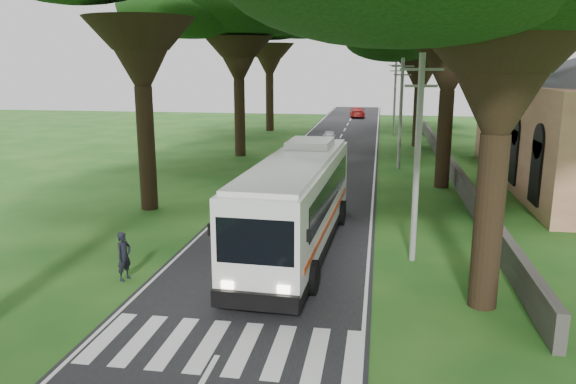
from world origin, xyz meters
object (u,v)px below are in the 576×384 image
Objects in this scene: pole_mid at (401,112)px; distant_car_a at (329,136)px; pole_near at (417,156)px; pole_far at (395,96)px; distant_car_c at (357,112)px; pedestrian at (124,256)px; coach_bus at (297,202)px.

pole_mid reaches higher than distant_car_a.
pole_near and pole_mid have the same top height.
distant_car_a is (-6.30, -6.86, -3.56)m from pole_far.
distant_car_c is at bearing 94.52° from pole_near.
distant_car_a is 1.95× the size of pedestrian.
coach_bus is 7.45× the size of pedestrian.
pole_near reaches higher than distant_car_c.
pole_far is at bearing -139.06° from distant_car_a.
coach_bus is at bearing 86.30° from distant_car_a.
pole_near reaches higher than coach_bus.
pole_far reaches higher than pedestrian.
coach_bus is 32.71m from distant_car_a.
pole_near is at bearing -90.00° from pole_mid.
pedestrian is (-10.32, -3.76, -3.29)m from pole_near.
pole_near is 33.92m from distant_car_a.
pole_mid is 0.60× the size of coach_bus.
pole_far is 20.35m from distant_car_c.
pedestrian reaches higher than distant_car_a.
distant_car_c is (-4.70, 19.50, -3.40)m from pole_far.
pole_near is at bearing 94.25° from distant_car_a.
distant_car_c is 63.51m from pedestrian.
coach_bus is (-4.70, -39.51, -2.09)m from pole_far.
pole_near is at bearing -3.53° from coach_bus.
pole_far is 1.55× the size of distant_car_c.
distant_car_a is 26.42m from distant_car_c.
pole_far is at bearing 85.70° from coach_bus.
pole_near is 11.47m from pedestrian.
coach_bus is 7.15m from pedestrian.
coach_bus is 2.56× the size of distant_car_c.
pole_near is 0.60× the size of coach_bus.
pedestrian is (-10.32, -43.76, -3.29)m from pole_far.
coach_bus is 59.02m from distant_car_c.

